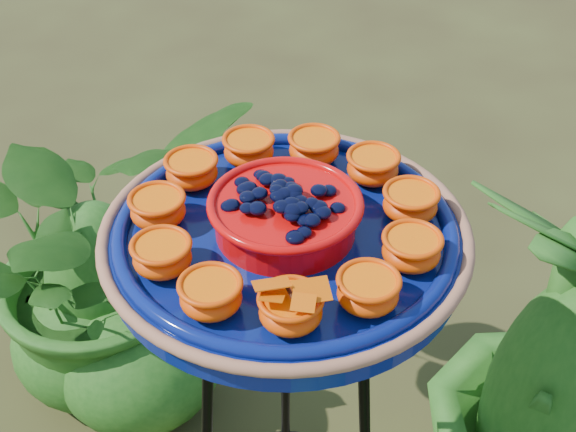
# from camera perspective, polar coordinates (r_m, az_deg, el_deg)

# --- Properties ---
(tripod_stand) EXTENTS (0.42, 0.42, 0.97)m
(tripod_stand) POSITION_cam_1_polar(r_m,az_deg,el_deg) (1.41, -0.15, -14.64)
(tripod_stand) COLOR black
(tripod_stand) RESTS_ON ground
(feeder_dish) EXTENTS (0.59, 0.59, 0.12)m
(feeder_dish) POSITION_cam_1_polar(r_m,az_deg,el_deg) (1.10, -0.19, -1.12)
(feeder_dish) COLOR navy
(feeder_dish) RESTS_ON tripod_stand
(shrub_back_left) EXTENTS (0.92, 0.96, 0.82)m
(shrub_back_left) POSITION_cam_1_polar(r_m,az_deg,el_deg) (2.06, -13.51, -2.36)
(shrub_back_left) COLOR #1D5115
(shrub_back_left) RESTS_ON ground
(shrub_back_right) EXTENTS (0.72, 0.72, 0.91)m
(shrub_back_right) POSITION_cam_1_polar(r_m,az_deg,el_deg) (1.72, 18.73, -11.44)
(shrub_back_right) COLOR #1D5115
(shrub_back_right) RESTS_ON ground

